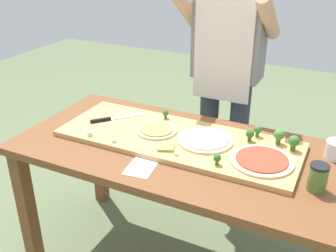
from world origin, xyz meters
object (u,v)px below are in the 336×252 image
broccoli_floret_back_right (279,135)px  cheese_crumble_c (90,134)px  cook_center (227,61)px  chefs_knife (111,119)px  broccoli_floret_front_mid (217,158)px  cheese_crumble_b (176,154)px  sauce_jar (318,178)px  prep_table (177,165)px  broccoli_floret_front_right (250,134)px  pizza_whole_pesto_green (157,130)px  broccoli_floret_center_right (258,130)px  recipe_note (141,168)px  pizza_slice_near_right (166,147)px  cheese_crumble_a (114,141)px  pizza_whole_cheese_artichoke (205,140)px  pizza_whole_tomato_red (262,160)px  broccoli_floret_back_mid (294,142)px  broccoli_floret_front_left (166,113)px

broccoli_floret_back_right → cheese_crumble_c: broccoli_floret_back_right is taller
cheese_crumble_c → cook_center: (0.43, 0.80, 0.21)m
chefs_knife → broccoli_floret_front_mid: size_ratio=4.90×
chefs_knife → cheese_crumble_b: size_ratio=18.31×
chefs_knife → sauce_jar: 1.08m
broccoli_floret_front_mid → cheese_crumble_b: 0.19m
prep_table → cheese_crumble_c: size_ratio=77.15×
chefs_knife → broccoli_floret_front_right: 0.74m
chefs_knife → pizza_whole_pesto_green: 0.29m
broccoli_floret_back_right → broccoli_floret_front_right: 0.13m
broccoli_floret_center_right → cook_center: size_ratio=0.03×
broccoli_floret_center_right → recipe_note: 0.61m
pizza_slice_near_right → cheese_crumble_a: (-0.25, -0.06, 0.00)m
broccoli_floret_center_right → cheese_crumble_a: size_ratio=3.64×
pizza_slice_near_right → cheese_crumble_b: bearing=-28.8°
pizza_slice_near_right → broccoli_floret_back_right: size_ratio=1.01×
cheese_crumble_b → cheese_crumble_c: (-0.47, -0.01, 0.00)m
broccoli_floret_front_right → broccoli_floret_center_right: broccoli_floret_front_right is taller
prep_table → broccoli_floret_front_mid: size_ratio=31.27×
pizza_whole_cheese_artichoke → broccoli_floret_center_right: bearing=36.7°
pizza_whole_cheese_artichoke → cook_center: bearing=99.9°
prep_table → sauce_jar: 0.67m
pizza_whole_tomato_red → cheese_crumble_c: (-0.82, -0.13, 0.00)m
cheese_crumble_a → sauce_jar: size_ratio=0.14×
prep_table → broccoli_floret_center_right: (0.33, 0.22, 0.17)m
pizza_whole_cheese_artichoke → cheese_crumble_b: bearing=-109.9°
cheese_crumble_b → cook_center: 0.82m
pizza_whole_pesto_green → broccoli_floret_front_right: bearing=12.9°
broccoli_floret_front_right → pizza_whole_tomato_red: bearing=-58.1°
broccoli_floret_back_mid → cheese_crumble_b: (-0.46, -0.28, -0.04)m
pizza_whole_cheese_artichoke → pizza_whole_pesto_green: same height
broccoli_floret_back_mid → cook_center: cook_center is taller
pizza_whole_pesto_green → cook_center: (0.15, 0.62, 0.21)m
chefs_knife → broccoli_floret_back_mid: (0.94, 0.09, 0.04)m
broccoli_floret_back_right → broccoli_floret_front_left: size_ratio=1.53×
cook_center → broccoli_floret_front_mid: bearing=-73.8°
broccoli_floret_center_right → broccoli_floret_back_right: bearing=-16.0°
broccoli_floret_center_right → pizza_slice_near_right: bearing=-139.2°
broccoli_floret_back_right → recipe_note: (-0.50, -0.44, -0.07)m
broccoli_floret_back_right → broccoli_floret_back_mid: size_ratio=0.98×
cheese_crumble_a → sauce_jar: (0.92, 0.06, 0.02)m
broccoli_floret_back_mid → cheese_crumble_a: size_ratio=4.71×
pizza_whole_pesto_green → broccoli_floret_front_left: size_ratio=4.25×
pizza_whole_cheese_artichoke → pizza_slice_near_right: 0.20m
recipe_note → pizza_whole_tomato_red: bearing=27.0°
broccoli_floret_back_right → cheese_crumble_b: broccoli_floret_back_right is taller
pizza_whole_pesto_green → cheese_crumble_b: bearing=-42.4°
pizza_slice_near_right → recipe_note: 0.17m
pizza_whole_pesto_green → pizza_whole_tomato_red: size_ratio=0.73×
broccoli_floret_back_mid → pizza_slice_near_right: bearing=-156.0°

